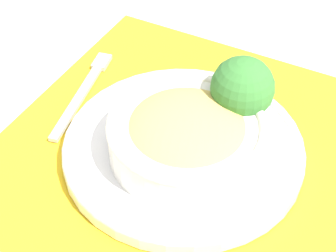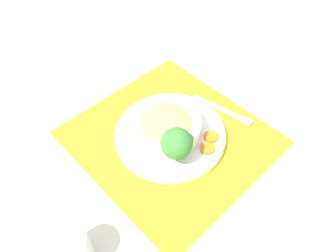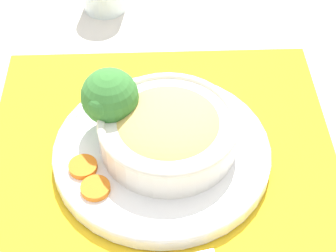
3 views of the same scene
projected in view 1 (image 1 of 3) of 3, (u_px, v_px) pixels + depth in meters
ground_plane at (183, 156)px, 0.68m from camera, size 4.00×4.00×0.00m
placemat at (183, 155)px, 0.68m from camera, size 0.47×0.49×0.00m
plate at (183, 148)px, 0.67m from camera, size 0.29×0.29×0.02m
bowl at (187, 134)px, 0.64m from camera, size 0.18×0.18×0.06m
broccoli_floret at (242, 88)px, 0.66m from camera, size 0.08×0.08×0.09m
carrot_slice_near at (198, 87)px, 0.74m from camera, size 0.04×0.04×0.01m
carrot_slice_middle at (168, 86)px, 0.74m from camera, size 0.04×0.04×0.01m
fork at (87, 86)px, 0.77m from camera, size 0.06×0.18×0.01m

